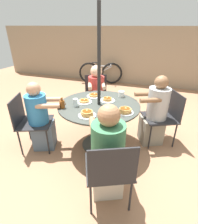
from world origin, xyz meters
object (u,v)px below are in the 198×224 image
at_px(patio_chair_south, 96,93).
at_px(diner_west, 40,119).
at_px(diner_south, 96,96).
at_px(pancake_plate_b, 94,95).
at_px(diner_north, 107,155).
at_px(diner_east, 155,114).
at_px(drinking_glass_a, 75,103).
at_px(pancake_plate_d, 87,114).
at_px(patio_chair_north, 110,169).
at_px(patio_chair_east, 165,114).
at_px(syrup_bottle, 62,104).
at_px(coffee_cup, 121,94).
at_px(pancake_plate_c, 84,101).
at_px(patio_chair_west, 29,119).
at_px(pancake_plate_e, 107,100).
at_px(patio_table, 99,113).
at_px(bicycle, 101,73).
at_px(pancake_plate_a, 125,111).

xyz_separation_m(patio_chair_south, diner_west, (-0.42, -1.33, 0.00)).
distance_m(diner_south, pancake_plate_b, 0.62).
relative_size(diner_north, diner_east, 1.00).
distance_m(diner_west, drinking_glass_a, 0.62).
bearing_deg(patio_chair_south, pancake_plate_d, 83.04).
xyz_separation_m(patio_chair_north, patio_chair_east, (0.51, 1.44, 0.00)).
xyz_separation_m(syrup_bottle, coffee_cup, (0.69, 0.70, -0.01)).
distance_m(diner_east, pancake_plate_b, 1.02).
bearing_deg(pancake_plate_c, patio_chair_north, -54.31).
relative_size(patio_chair_west, coffee_cup, 9.10).
distance_m(diner_north, syrup_bottle, 1.02).
bearing_deg(pancake_plate_b, syrup_bottle, -115.03).
distance_m(coffee_cup, drinking_glass_a, 0.80).
xyz_separation_m(pancake_plate_e, drinking_glass_a, (-0.37, -0.35, 0.04)).
distance_m(patio_table, diner_north, 0.90).
bearing_deg(pancake_plate_e, pancake_plate_b, 158.54).
bearing_deg(patio_chair_north, coffee_cup, 73.63).
xyz_separation_m(diner_south, pancake_plate_b, (0.16, -0.55, 0.22)).
height_order(diner_east, pancake_plate_d, diner_east).
height_order(patio_chair_east, diner_east, diner_east).
xyz_separation_m(diner_north, patio_chair_east, (0.58, 1.28, -0.02)).
relative_size(patio_chair_north, bicycle, 0.61).
bearing_deg(bicycle, diner_east, -70.58).
relative_size(diner_east, diner_south, 1.02).
xyz_separation_m(patio_chair_west, pancake_plate_d, (0.97, 0.01, 0.26)).
relative_size(patio_chair_south, patio_chair_west, 1.00).
height_order(diner_north, pancake_plate_c, diner_north).
distance_m(patio_chair_south, pancake_plate_d, 1.46).
xyz_separation_m(patio_chair_north, diner_south, (-0.80, 1.80, 0.02)).
height_order(diner_west, pancake_plate_d, diner_west).
bearing_deg(patio_chair_north, diner_south, 88.82).
xyz_separation_m(diner_north, diner_south, (-0.73, 1.64, 0.00)).
bearing_deg(pancake_plate_b, patio_chair_west, -139.98).
xyz_separation_m(patio_table, pancake_plate_e, (0.08, 0.17, 0.16)).
bearing_deg(pancake_plate_c, diner_east, 20.55).
relative_size(diner_west, syrup_bottle, 7.00).
height_order(diner_north, diner_west, diner_north).
bearing_deg(pancake_plate_d, patio_chair_west, -179.63).
relative_size(pancake_plate_c, syrup_bottle, 1.50).
height_order(diner_west, syrup_bottle, diner_west).
relative_size(patio_chair_east, patio_chair_south, 1.00).
xyz_separation_m(patio_chair_north, coffee_cup, (-0.22, 1.39, 0.28)).
relative_size(pancake_plate_a, drinking_glass_a, 2.00).
xyz_separation_m(diner_west, pancake_plate_c, (0.59, 0.34, 0.24)).
relative_size(diner_north, pancake_plate_e, 4.89).
height_order(patio_chair_east, pancake_plate_a, patio_chair_east).
height_order(patio_table, diner_west, diner_west).
bearing_deg(diner_south, pancake_plate_c, 74.61).
bearing_deg(bicycle, diner_north, -84.27).
bearing_deg(patio_chair_south, drinking_glass_a, 73.00).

